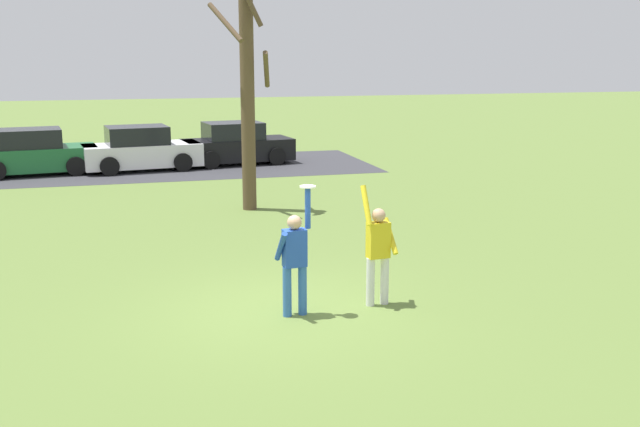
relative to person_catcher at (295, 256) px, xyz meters
name	(u,v)px	position (x,y,z in m)	size (l,w,h in m)	color
ground_plane	(283,311)	(-0.15, 0.25, -0.98)	(120.00, 120.00, 0.00)	olive
person_catcher	(295,256)	(0.00, 0.00, 0.00)	(0.56, 0.49, 2.08)	#3366B7
person_defender	(378,248)	(1.45, 0.14, 0.00)	(0.57, 0.49, 2.04)	silver
frisbee_disc	(308,187)	(0.22, 0.02, 1.11)	(0.25, 0.25, 0.02)	white
parked_car_green	(34,154)	(-5.51, 16.24, -0.25)	(4.30, 2.44, 1.59)	#1E6633
parked_car_white	(141,150)	(-1.87, 16.25, -0.25)	(4.30, 2.44, 1.59)	white
parked_car_black	(236,145)	(1.69, 16.90, -0.25)	(4.30, 2.44, 1.59)	black
parking_strip	(143,168)	(-1.84, 16.58, -0.98)	(16.85, 6.40, 0.01)	#38383D
bare_tree_tall	(247,95)	(0.72, 8.39, 2.09)	(1.64, 1.38, 6.29)	brown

